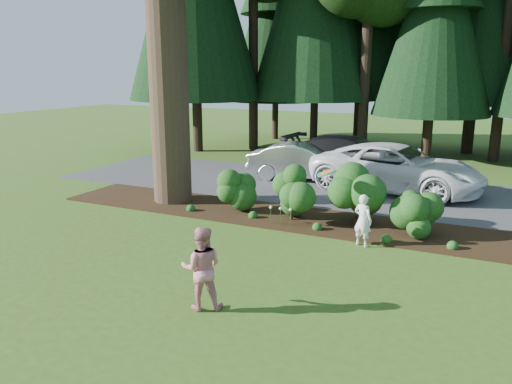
{
  "coord_description": "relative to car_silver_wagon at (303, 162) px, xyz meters",
  "views": [
    {
      "loc": [
        4.82,
        -10.01,
        4.29
      ],
      "look_at": [
        -0.39,
        0.99,
        1.3
      ],
      "focal_mm": 35.0,
      "sensor_mm": 36.0,
      "label": 1
    }
  ],
  "objects": [
    {
      "name": "driveway",
      "position": [
        1.85,
        -0.89,
        -0.72
      ],
      "size": [
        22.0,
        6.0,
        0.03
      ],
      "primitive_type": "cube",
      "color": "#38383A",
      "rests_on": "ground"
    },
    {
      "name": "car_white_suv",
      "position": [
        3.72,
        -0.41,
        0.13
      ],
      "size": [
        6.39,
        3.66,
        1.68
      ],
      "primitive_type": "imported",
      "rotation": [
        0.0,
        0.0,
        1.42
      ],
      "color": "white",
      "rests_on": "driveway"
    },
    {
      "name": "child",
      "position": [
        4.01,
        -6.59,
        -0.07
      ],
      "size": [
        0.56,
        0.46,
        1.33
      ],
      "primitive_type": "imported",
      "rotation": [
        0.0,
        0.0,
        2.81
      ],
      "color": "white",
      "rests_on": "ground"
    },
    {
      "name": "ground",
      "position": [
        1.85,
        -8.39,
        -0.74
      ],
      "size": [
        80.0,
        80.0,
        0.0
      ],
      "primitive_type": "plane",
      "color": "#325016",
      "rests_on": "ground"
    },
    {
      "name": "adult",
      "position": [
        2.16,
        -11.17,
        0.05
      ],
      "size": [
        0.95,
        0.87,
        1.57
      ],
      "primitive_type": "imported",
      "rotation": [
        0.0,
        0.0,
        3.61
      ],
      "color": "#BC1935",
      "rests_on": "ground"
    },
    {
      "name": "mulch_bed",
      "position": [
        1.85,
        -5.14,
        -0.71
      ],
      "size": [
        16.0,
        2.5,
        0.05
      ],
      "primitive_type": "cube",
      "color": "black",
      "rests_on": "ground"
    },
    {
      "name": "lily_cluster",
      "position": [
        1.55,
        -5.99,
        -0.24
      ],
      "size": [
        0.69,
        0.09,
        0.57
      ],
      "color": "#133E13",
      "rests_on": "ground"
    },
    {
      "name": "car_silver_wagon",
      "position": [
        0.0,
        0.0,
        0.0
      ],
      "size": [
        4.5,
        2.23,
        1.42
      ],
      "primitive_type": "imported",
      "rotation": [
        0.0,
        0.0,
        1.75
      ],
      "color": "silver",
      "rests_on": "driveway"
    },
    {
      "name": "frisbee",
      "position": [
        2.93,
        -6.26,
        0.98
      ],
      "size": [
        0.52,
        0.52,
        0.22
      ],
      "color": "#178174",
      "rests_on": "ground"
    },
    {
      "name": "car_dark_suv",
      "position": [
        1.6,
        1.41,
        0.11
      ],
      "size": [
        5.79,
        2.71,
        1.63
      ],
      "primitive_type": "imported",
      "rotation": [
        0.0,
        0.0,
        1.5
      ],
      "color": "black",
      "rests_on": "driveway"
    },
    {
      "name": "shrub_row",
      "position": [
        2.62,
        -5.25,
        0.07
      ],
      "size": [
        6.53,
        1.6,
        1.61
      ],
      "color": "#133E13",
      "rests_on": "ground"
    }
  ]
}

